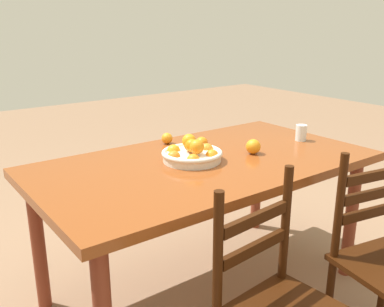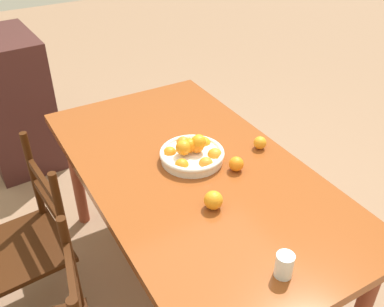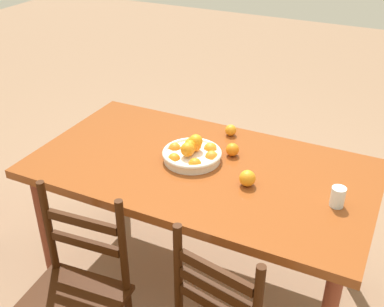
{
  "view_description": "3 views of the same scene",
  "coord_description": "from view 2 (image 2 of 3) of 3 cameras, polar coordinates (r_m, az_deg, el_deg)",
  "views": [
    {
      "loc": [
        1.29,
        1.63,
        1.44
      ],
      "look_at": [
        0.07,
        -0.03,
        0.81
      ],
      "focal_mm": 39.75,
      "sensor_mm": 36.0,
      "label": 1
    },
    {
      "loc": [
        -1.41,
        0.82,
        1.97
      ],
      "look_at": [
        0.07,
        -0.03,
        0.81
      ],
      "focal_mm": 40.58,
      "sensor_mm": 36.0,
      "label": 2
    },
    {
      "loc": [
        -0.87,
        1.89,
        2.05
      ],
      "look_at": [
        0.07,
        -0.03,
        0.81
      ],
      "focal_mm": 44.51,
      "sensor_mm": 36.0,
      "label": 3
    }
  ],
  "objects": [
    {
      "name": "chair_by_cabinet",
      "position": [
        2.27,
        -20.93,
        -11.31
      ],
      "size": [
        0.47,
        0.47,
        0.92
      ],
      "rotation": [
        0.0,
        0.0,
        3.23
      ],
      "color": "black",
      "rests_on": "ground"
    },
    {
      "name": "fruit_bowl",
      "position": [
        2.07,
        0.06,
        0.0
      ],
      "size": [
        0.31,
        0.31,
        0.13
      ],
      "color": "silver",
      "rests_on": "dining_table"
    },
    {
      "name": "dining_table",
      "position": [
        2.08,
        0.26,
        -3.86
      ],
      "size": [
        1.75,
        0.96,
        0.77
      ],
      "color": "brown",
      "rests_on": "ground"
    },
    {
      "name": "orange_loose_0",
      "position": [
        1.8,
        2.82,
        -6.15
      ],
      "size": [
        0.08,
        0.08,
        0.08
      ],
      "primitive_type": "sphere",
      "color": "orange",
      "rests_on": "dining_table"
    },
    {
      "name": "drinking_glass",
      "position": [
        1.57,
        12.03,
        -14.16
      ],
      "size": [
        0.07,
        0.07,
        0.09
      ],
      "primitive_type": "cylinder",
      "color": "silver",
      "rests_on": "dining_table"
    },
    {
      "name": "orange_loose_1",
      "position": [
        2.01,
        5.84,
        -1.38
      ],
      "size": [
        0.07,
        0.07,
        0.07
      ],
      "primitive_type": "sphere",
      "color": "orange",
      "rests_on": "dining_table"
    },
    {
      "name": "cabinet",
      "position": [
        3.46,
        -22.52,
        6.24
      ],
      "size": [
        0.67,
        0.5,
        0.99
      ],
      "primitive_type": "cube",
      "rotation": [
        0.0,
        0.0,
        0.06
      ],
      "color": "#3C1D1A",
      "rests_on": "ground"
    },
    {
      "name": "ground_plane",
      "position": [
        2.56,
        0.22,
        -16.03
      ],
      "size": [
        12.0,
        12.0,
        0.0
      ],
      "primitive_type": "plane",
      "color": "#8A694F"
    },
    {
      "name": "orange_loose_2",
      "position": [
        2.19,
        8.92,
        1.4
      ],
      "size": [
        0.06,
        0.06,
        0.06
      ],
      "primitive_type": "sphere",
      "color": "orange",
      "rests_on": "dining_table"
    }
  ]
}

